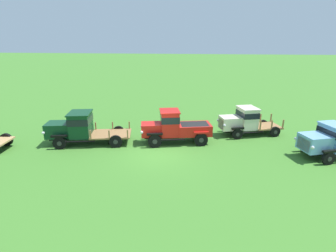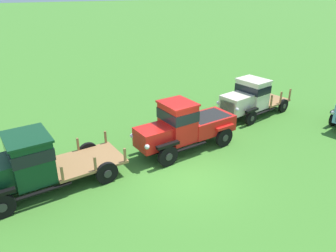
{
  "view_description": "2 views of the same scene",
  "coord_description": "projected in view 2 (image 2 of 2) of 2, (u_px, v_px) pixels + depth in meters",
  "views": [
    {
      "loc": [
        2.52,
        -14.82,
        6.83
      ],
      "look_at": [
        0.29,
        2.63,
        1.0
      ],
      "focal_mm": 28.0,
      "sensor_mm": 36.0,
      "label": 1
    },
    {
      "loc": [
        -4.68,
        -9.85,
        7.0
      ],
      "look_at": [
        0.29,
        2.63,
        1.0
      ],
      "focal_mm": 35.0,
      "sensor_mm": 36.0,
      "label": 2
    }
  ],
  "objects": [
    {
      "name": "ground_plane",
      "position": [
        186.0,
        176.0,
        12.79
      ],
      "size": [
        240.0,
        240.0,
        0.0
      ],
      "primitive_type": "plane",
      "color": "#3D7528"
    },
    {
      "name": "vintage_truck_far_side",
      "position": [
        249.0,
        98.0,
        17.96
      ],
      "size": [
        4.91,
        2.95,
        2.1
      ],
      "color": "black",
      "rests_on": "ground"
    },
    {
      "name": "vintage_truck_second_in_line",
      "position": [
        25.0,
        164.0,
        11.33
      ],
      "size": [
        5.89,
        3.01,
        2.21
      ],
      "color": "black",
      "rests_on": "ground"
    },
    {
      "name": "vintage_truck_midrow_center",
      "position": [
        184.0,
        126.0,
        14.36
      ],
      "size": [
        5.01,
        2.66,
        2.32
      ],
      "color": "black",
      "rests_on": "ground"
    }
  ]
}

